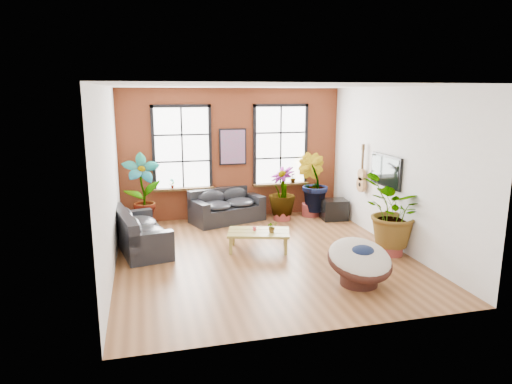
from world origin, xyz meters
TOP-DOWN VIEW (x-y plane):
  - room at (0.00, 0.15)m, footprint 6.04×6.54m
  - sofa_back at (-0.27, 2.81)m, footprint 2.08×1.47m
  - sofa_left at (-2.53, 1.04)m, footprint 1.31×2.29m
  - coffee_table at (0.00, 0.37)m, footprint 1.48×1.09m
  - papasan_chair at (1.29, -1.85)m, footprint 1.26×1.28m
  - poster at (0.00, 3.18)m, footprint 0.74×0.06m
  - tv_wall_unit at (2.93, 0.60)m, footprint 0.13×1.86m
  - media_box at (2.60, 2.26)m, footprint 0.71×0.61m
  - pot_back_left at (-2.45, 2.64)m, footprint 0.64×0.64m
  - pot_back_right at (2.11, 2.77)m, footprint 0.56×0.56m
  - pot_right_wall at (2.67, -0.60)m, footprint 0.63×0.63m
  - pot_mid at (1.21, 2.56)m, footprint 0.56×0.56m
  - floor_plant_back_left at (-2.42, 2.64)m, footprint 1.00×0.74m
  - floor_plant_back_right at (2.14, 2.75)m, footprint 1.09×1.13m
  - floor_plant_right_wall at (2.68, -0.59)m, footprint 1.84×1.83m
  - floor_plant_mid at (1.22, 2.59)m, footprint 0.94×0.94m
  - table_plant at (0.27, 0.24)m, footprint 0.24×0.21m
  - sill_plant_left at (-1.65, 3.13)m, footprint 0.17×0.17m
  - sill_plant_right at (1.70, 3.13)m, footprint 0.19×0.19m

SIDE VIEW (x-z plane):
  - pot_mid at x=1.21m, z-range 0.00..0.33m
  - pot_right_wall at x=2.67m, z-range 0.00..0.35m
  - pot_back_right at x=2.11m, z-range 0.00..0.35m
  - pot_back_left at x=-2.45m, z-range 0.00..0.36m
  - media_box at x=2.60m, z-range 0.00..0.55m
  - coffee_table at x=0.00m, z-range 0.12..0.63m
  - sofa_left at x=-2.53m, z-range -0.04..0.81m
  - sofa_back at x=-0.27m, z-range -0.04..0.83m
  - papasan_chair at x=1.29m, z-range 0.01..0.88m
  - table_plant at x=0.27m, z-range 0.42..0.67m
  - floor_plant_mid at x=1.22m, z-range 0.14..1.45m
  - floor_plant_right_wall at x=2.68m, z-range 0.16..1.70m
  - floor_plant_back_right at x=2.14m, z-range 0.15..1.75m
  - floor_plant_back_left at x=-2.42m, z-range 0.15..1.92m
  - sill_plant_left at x=-1.65m, z-range 0.90..1.17m
  - sill_plant_right at x=1.70m, z-range 0.90..1.17m
  - tv_wall_unit at x=2.93m, z-range 0.94..2.14m
  - room at x=0.00m, z-range -0.02..3.52m
  - poster at x=0.00m, z-range 1.46..2.44m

